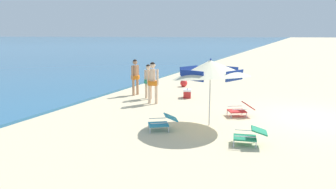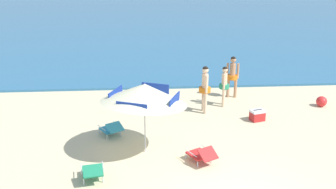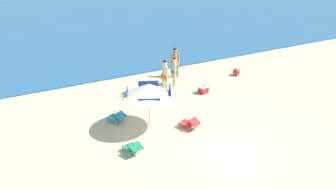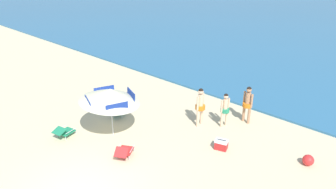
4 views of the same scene
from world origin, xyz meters
The scene contains 9 objects.
beach_umbrella_striped_main centered at (-2.20, 3.21, 1.86)m, with size 3.54×3.55×2.28m.
lounge_chair_under_umbrella centered at (-3.28, 4.39, 0.27)m, with size 0.90×1.02×0.51m.
lounge_chair_beside_umbrella centered at (-0.63, 2.45, 0.27)m, with size 0.89×1.03×0.53m.
lounge_chair_facing_sea centered at (-3.58, 1.72, 0.28)m, with size 0.68×0.94×0.50m.
person_standing_near_shore centered at (0.07, 6.32, 1.04)m, with size 0.44×0.53×1.79m.
person_standing_beside centered at (1.50, 7.95, 1.02)m, with size 0.51×0.43×1.76m.
person_wading_in centered at (0.95, 6.96, 0.92)m, with size 0.39×0.46×1.60m.
cooler_box centered at (1.84, 5.36, 0.20)m, with size 0.58×0.48×0.43m.
beach_ball centered at (4.79, 6.60, 0.21)m, with size 0.41×0.41×0.41m, color red.
Camera 2 is at (-2.27, -7.03, 5.32)m, focal length 40.68 mm.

